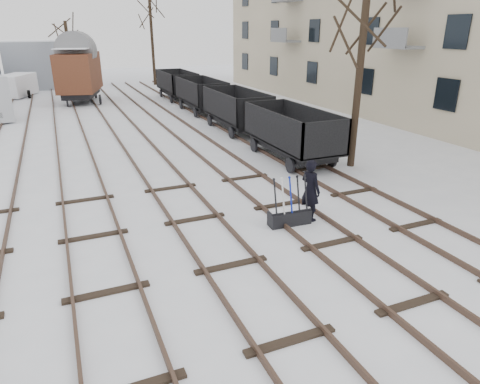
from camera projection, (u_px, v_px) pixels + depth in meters
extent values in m
plane|color=white|center=(231.00, 266.00, 10.67)|extent=(120.00, 120.00, 0.00)
cube|color=black|center=(22.00, 149.00, 20.73)|extent=(0.07, 52.00, 0.15)
cube|color=black|center=(57.00, 146.00, 21.31)|extent=(0.07, 52.00, 0.15)
cube|color=black|center=(87.00, 143.00, 21.83)|extent=(0.07, 52.00, 0.15)
cube|color=black|center=(97.00, 252.00, 11.28)|extent=(1.90, 0.20, 0.08)
cube|color=black|center=(119.00, 140.00, 22.41)|extent=(0.07, 52.00, 0.15)
cube|color=black|center=(146.00, 138.00, 22.93)|extent=(0.07, 52.00, 0.15)
cube|color=black|center=(205.00, 232.00, 12.38)|extent=(1.90, 0.20, 0.08)
cube|color=black|center=(174.00, 135.00, 23.50)|extent=(0.07, 52.00, 0.15)
cube|color=black|center=(199.00, 133.00, 24.03)|extent=(0.07, 52.00, 0.15)
cube|color=black|center=(295.00, 216.00, 13.48)|extent=(1.90, 0.20, 0.08)
cube|color=black|center=(225.00, 130.00, 24.60)|extent=(0.07, 52.00, 0.15)
cube|color=black|center=(248.00, 128.00, 25.13)|extent=(0.07, 52.00, 0.15)
cube|color=black|center=(372.00, 202.00, 14.57)|extent=(1.90, 0.20, 0.08)
cube|color=gray|center=(45.00, 64.00, 42.78)|extent=(7.00, 6.00, 4.40)
cube|color=white|center=(41.00, 40.00, 41.97)|extent=(6.86, 5.88, 0.10)
cube|color=black|center=(289.00, 218.00, 12.88)|extent=(1.32, 0.48, 0.44)
cube|color=black|center=(290.00, 210.00, 12.79)|extent=(1.31, 0.36, 0.06)
cube|color=white|center=(290.00, 209.00, 12.78)|extent=(1.26, 0.32, 0.03)
cylinder|color=black|center=(275.00, 197.00, 12.45)|extent=(0.06, 0.32, 1.08)
cylinder|color=silver|center=(283.00, 196.00, 12.54)|extent=(0.06, 0.32, 1.08)
cylinder|color=#0B1C92|center=(290.00, 195.00, 12.62)|extent=(0.06, 0.32, 1.08)
cylinder|color=black|center=(298.00, 194.00, 12.70)|extent=(0.06, 0.32, 1.08)
cylinder|color=black|center=(305.00, 193.00, 12.78)|extent=(0.06, 0.32, 1.08)
imported|color=black|center=(310.00, 190.00, 12.97)|extent=(0.64, 0.80, 1.93)
cube|color=black|center=(291.00, 146.00, 19.24)|extent=(1.77, 4.86, 0.37)
cube|color=black|center=(291.00, 142.00, 19.18)|extent=(2.21, 5.53, 0.11)
cube|color=black|center=(270.00, 128.00, 18.53)|extent=(0.09, 5.53, 1.47)
cube|color=black|center=(312.00, 124.00, 19.30)|extent=(0.09, 5.53, 1.47)
cube|color=white|center=(291.00, 140.00, 19.15)|extent=(1.99, 5.30, 0.06)
cylinder|color=black|center=(290.00, 165.00, 17.45)|extent=(0.11, 0.64, 0.64)
cylinder|color=black|center=(291.00, 141.00, 21.23)|extent=(0.11, 0.64, 0.64)
cube|color=black|center=(236.00, 120.00, 24.74)|extent=(1.77, 4.86, 0.37)
cube|color=black|center=(236.00, 117.00, 24.68)|extent=(2.21, 5.53, 0.11)
cube|color=black|center=(219.00, 105.00, 24.03)|extent=(0.09, 5.53, 1.47)
cube|color=black|center=(253.00, 103.00, 24.80)|extent=(0.09, 5.53, 1.47)
cube|color=white|center=(236.00, 115.00, 24.64)|extent=(1.99, 5.30, 0.06)
cylinder|color=black|center=(231.00, 133.00, 22.95)|extent=(0.11, 0.64, 0.64)
cylinder|color=black|center=(240.00, 118.00, 26.73)|extent=(0.11, 0.64, 0.64)
cube|color=black|center=(201.00, 103.00, 30.24)|extent=(1.77, 4.86, 0.37)
cube|color=black|center=(201.00, 101.00, 30.17)|extent=(2.21, 5.53, 0.11)
cube|color=black|center=(186.00, 91.00, 29.52)|extent=(0.09, 5.53, 1.47)
cube|color=black|center=(215.00, 89.00, 30.30)|extent=(0.09, 5.53, 1.47)
cube|color=white|center=(201.00, 99.00, 30.14)|extent=(1.99, 5.30, 0.06)
cylinder|color=black|center=(195.00, 112.00, 28.45)|extent=(0.11, 0.64, 0.64)
cylinder|color=black|center=(207.00, 103.00, 32.23)|extent=(0.11, 0.64, 0.64)
cube|color=black|center=(177.00, 92.00, 35.74)|extent=(1.77, 4.86, 0.37)
cube|color=black|center=(177.00, 90.00, 35.67)|extent=(2.21, 5.53, 0.11)
cube|color=black|center=(164.00, 81.00, 35.02)|extent=(0.09, 5.53, 1.47)
cube|color=black|center=(189.00, 80.00, 35.80)|extent=(0.09, 5.53, 1.47)
cube|color=white|center=(177.00, 88.00, 35.64)|extent=(1.99, 5.30, 0.06)
cylinder|color=black|center=(171.00, 99.00, 33.95)|extent=(0.11, 0.64, 0.64)
cylinder|color=black|center=(183.00, 92.00, 37.73)|extent=(0.11, 0.64, 0.64)
cube|color=black|center=(82.00, 93.00, 34.21)|extent=(3.24, 5.20, 0.44)
cube|color=#502A18|center=(79.00, 72.00, 33.62)|extent=(3.91, 5.97, 2.85)
cube|color=white|center=(76.00, 48.00, 32.97)|extent=(3.59, 5.64, 0.04)
cylinder|color=black|center=(67.00, 101.00, 32.37)|extent=(0.13, 0.77, 0.77)
cylinder|color=black|center=(96.00, 94.00, 36.27)|extent=(0.13, 0.77, 0.77)
cylinder|color=black|center=(1.00, 101.00, 31.73)|extent=(0.33, 1.10, 1.10)
cube|color=white|center=(17.00, 85.00, 36.88)|extent=(3.26, 4.66, 1.75)
cube|color=white|center=(15.00, 75.00, 36.56)|extent=(3.18, 4.55, 0.04)
cylinder|color=black|center=(6.00, 95.00, 35.62)|extent=(0.21, 0.68, 0.68)
cylinder|color=black|center=(30.00, 90.00, 38.60)|extent=(0.21, 0.68, 0.68)
cylinder|color=black|center=(359.00, 82.00, 17.25)|extent=(0.30, 0.30, 7.08)
cylinder|color=black|center=(70.00, 57.00, 39.25)|extent=(0.30, 0.30, 6.20)
cylinder|color=black|center=(152.00, 43.00, 43.67)|extent=(0.30, 0.30, 8.27)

